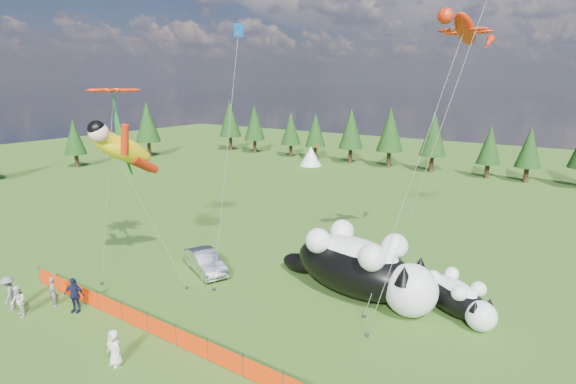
{
  "coord_description": "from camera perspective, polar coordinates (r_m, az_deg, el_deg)",
  "views": [
    {
      "loc": [
        15.67,
        -15.4,
        11.93
      ],
      "look_at": [
        2.48,
        4.0,
        6.16
      ],
      "focal_mm": 28.0,
      "sensor_mm": 36.0,
      "label": 1
    }
  ],
  "objects": [
    {
      "name": "cat_small",
      "position": [
        25.73,
        20.64,
        -12.33
      ],
      "size": [
        4.99,
        4.06,
        2.05
      ],
      "rotation": [
        0.0,
        0.0,
        -0.61
      ],
      "color": "black",
      "rests_on": "ground"
    },
    {
      "name": "cat_large",
      "position": [
        26.05,
        9.16,
        -9.25
      ],
      "size": [
        10.43,
        4.94,
        3.78
      ],
      "rotation": [
        0.0,
        0.0,
        -0.17
      ],
      "color": "black",
      "rests_on": "ground"
    },
    {
      "name": "spectator_c",
      "position": [
        26.85,
        -25.51,
        -11.71
      ],
      "size": [
        1.28,
        1.01,
        1.94
      ],
      "primitive_type": "imported",
      "rotation": [
        0.0,
        0.0,
        0.44
      ],
      "color": "#141A38",
      "rests_on": "ground"
    },
    {
      "name": "superhero_kite",
      "position": [
        28.05,
        -20.24,
        5.15
      ],
      "size": [
        6.22,
        4.76,
        10.55
      ],
      "color": "yellow",
      "rests_on": "ground"
    },
    {
      "name": "spectator_a",
      "position": [
        28.02,
        -27.72,
        -11.18
      ],
      "size": [
        0.68,
        0.51,
        1.68
      ],
      "primitive_type": "imported",
      "rotation": [
        0.0,
        0.0,
        -0.18
      ],
      "color": "slate",
      "rests_on": "ground"
    },
    {
      "name": "diamond_kite_a",
      "position": [
        29.89,
        -6.41,
        18.6
      ],
      "size": [
        2.68,
        5.89,
        16.28
      ],
      "color": "blue",
      "rests_on": "ground"
    },
    {
      "name": "tree_line",
      "position": [
        62.9,
        19.62,
        5.78
      ],
      "size": [
        90.0,
        4.0,
        8.0
      ],
      "primitive_type": null,
      "color": "black",
      "rests_on": "ground"
    },
    {
      "name": "festival_tents",
      "position": [
        56.58,
        28.85,
        1.36
      ],
      "size": [
        50.0,
        3.2,
        2.8
      ],
      "primitive_type": null,
      "color": "white",
      "rests_on": "ground"
    },
    {
      "name": "spectator_d",
      "position": [
        28.69,
        -31.93,
        -10.87
      ],
      "size": [
        1.39,
        1.23,
        1.92
      ],
      "primitive_type": "imported",
      "rotation": [
        0.0,
        0.0,
        -0.6
      ],
      "color": "slate",
      "rests_on": "ground"
    },
    {
      "name": "car",
      "position": [
        29.65,
        -10.48,
        -8.68
      ],
      "size": [
        4.48,
        3.11,
        1.4
      ],
      "primitive_type": "imported",
      "rotation": [
        0.0,
        0.0,
        1.15
      ],
      "color": "silver",
      "rests_on": "ground"
    },
    {
      "name": "ground",
      "position": [
        25.0,
        -10.24,
        -14.92
      ],
      "size": [
        160.0,
        160.0,
        0.0
      ],
      "primitive_type": "plane",
      "color": "#17390A",
      "rests_on": "ground"
    },
    {
      "name": "spectator_e",
      "position": [
        21.7,
        -21.19,
        -17.97
      ],
      "size": [
        0.81,
        0.53,
        1.66
      ],
      "primitive_type": "imported",
      "rotation": [
        0.0,
        0.0,
        0.0
      ],
      "color": "silver",
      "rests_on": "ground"
    },
    {
      "name": "gecko_kite",
      "position": [
        28.09,
        21.59,
        18.64
      ],
      "size": [
        3.53,
        10.37,
        16.65
      ],
      "color": "red",
      "rests_on": "ground"
    },
    {
      "name": "spectator_b",
      "position": [
        27.67,
        -31.07,
        -11.85
      ],
      "size": [
        0.94,
        0.69,
        1.74
      ],
      "primitive_type": "imported",
      "rotation": [
        0.0,
        0.0,
        -0.25
      ],
      "color": "silver",
      "rests_on": "ground"
    },
    {
      "name": "flower_kite",
      "position": [
        28.82,
        -21.27,
        11.63
      ],
      "size": [
        3.55,
        4.02,
        11.67
      ],
      "color": "red",
      "rests_on": "ground"
    },
    {
      "name": "safety_fence",
      "position": [
        23.02,
        -15.73,
        -16.5
      ],
      "size": [
        22.06,
        0.06,
        1.1
      ],
      "color": "#262626",
      "rests_on": "ground"
    }
  ]
}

